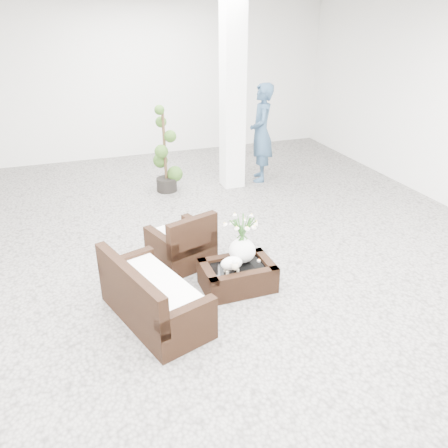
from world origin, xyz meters
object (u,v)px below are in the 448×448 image
object	(u,v)px
coffee_table	(237,277)
topiary	(165,150)
armchair	(181,238)
loveseat	(154,289)

from	to	relation	value
coffee_table	topiary	size ratio (longest dim) A/B	0.55
coffee_table	armchair	size ratio (longest dim) A/B	1.13
armchair	topiary	world-z (taller)	topiary
armchair	topiary	size ratio (longest dim) A/B	0.49
coffee_table	topiary	world-z (taller)	topiary
coffee_table	topiary	bearing A→B (deg)	91.31
loveseat	topiary	bearing A→B (deg)	-32.91
armchair	loveseat	size ratio (longest dim) A/B	0.55
coffee_table	loveseat	size ratio (longest dim) A/B	0.62
armchair	loveseat	xyz separation A→B (m)	(-0.59, -1.12, -0.01)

